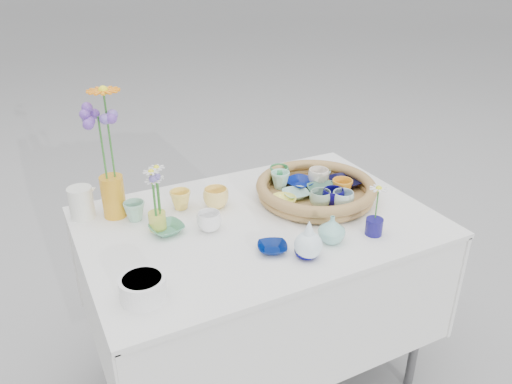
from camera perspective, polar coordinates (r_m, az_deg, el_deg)
name	(u,v)px	position (r m, az deg, el deg)	size (l,w,h in m)	color
ground	(258,373)	(2.31, 0.24, -19.97)	(80.00, 80.00, 0.00)	#969696
display_table	(258,373)	(2.31, 0.24, -19.97)	(1.26, 0.86, 0.77)	white
wicker_tray	(316,190)	(1.98, 6.85, 0.24)	(0.47, 0.47, 0.08)	#94633D
tray_ceramic_0	(300,183)	(2.05, 5.09, 1.01)	(0.12, 0.12, 0.03)	navy
tray_ceramic_1	(345,182)	(2.07, 10.16, 1.10)	(0.13, 0.13, 0.03)	black
tray_ceramic_2	(342,188)	(1.97, 9.81, 0.40)	(0.08, 0.08, 0.07)	orange
tray_ceramic_3	(325,191)	(1.99, 7.86, 0.10)	(0.13, 0.13, 0.03)	#3F725D
tray_ceramic_4	(320,199)	(1.89, 7.35, -0.79)	(0.08, 0.08, 0.06)	#90B498
tray_ceramic_5	(296,194)	(1.96, 4.58, -0.25)	(0.10, 0.10, 0.03)	#8DBCAA
tray_ceramic_6	(280,180)	(2.02, 2.79, 1.39)	(0.08, 0.08, 0.07)	#A2DDC4
tray_ceramic_7	(318,177)	(2.06, 7.15, 1.71)	(0.09, 0.09, 0.07)	white
tray_ceramic_8	(321,174)	(2.15, 7.44, 2.09)	(0.08, 0.08, 0.03)	#B1E7FF
tray_ceramic_9	(333,197)	(1.91, 8.83, -0.58)	(0.08, 0.08, 0.07)	#0A0550
tray_ceramic_10	(283,201)	(1.89, 3.15, -1.05)	(0.10, 0.10, 0.03)	#FFFA69
tray_ceramic_11	(343,200)	(1.89, 9.90, -0.86)	(0.08, 0.08, 0.06)	silver
tray_ceramic_12	(279,174)	(2.08, 2.66, 2.08)	(0.08, 0.08, 0.07)	#3D9A5C
loose_ceramic_0	(180,200)	(1.92, -8.63, -0.88)	(0.08, 0.08, 0.07)	#F8D156
loose_ceramic_1	(216,198)	(1.91, -4.60, -0.66)	(0.10, 0.10, 0.08)	#FFD96D
loose_ceramic_2	(167,229)	(1.78, -10.16, -4.16)	(0.12, 0.12, 0.03)	#49906C
loose_ceramic_3	(209,221)	(1.76, -5.38, -3.36)	(0.09, 0.09, 0.07)	white
loose_ceramic_4	(272,248)	(1.65, 1.88, -6.41)	(0.10, 0.10, 0.02)	#001252
loose_ceramic_5	(135,211)	(1.87, -13.71, -2.13)	(0.08, 0.08, 0.07)	#87BAA1
loose_ceramic_6	(306,253)	(1.63, 5.79, -6.99)	(0.08, 0.08, 0.02)	#010052
fluted_bowl	(143,288)	(1.47, -12.79, -10.69)	(0.13, 0.13, 0.07)	white
bud_vase_paleblue	(309,239)	(1.60, 6.03, -5.32)	(0.09, 0.09, 0.14)	white
bud_vase_seafoam	(332,229)	(1.70, 8.66, -4.21)	(0.09, 0.09, 0.10)	#83C3B8
bud_vase_cobalt	(374,227)	(1.78, 13.34, -3.87)	(0.06, 0.06, 0.06)	#140F5E
single_daisy	(377,203)	(1.75, 13.66, -1.28)	(0.07, 0.07, 0.13)	white
tall_vase_yellow	(113,196)	(1.90, -15.99, -0.50)	(0.08, 0.08, 0.16)	orange
gerbera	(109,135)	(1.80, -16.42, 6.24)	(0.13, 0.13, 0.33)	orange
hydrangea	(103,148)	(1.81, -17.13, 4.79)	(0.09, 0.09, 0.32)	#673CA6
white_pitcher	(81,203)	(1.93, -19.33, -1.16)	(0.13, 0.09, 0.12)	silver
daisy_cup	(157,221)	(1.79, -11.20, -3.24)	(0.06, 0.06, 0.07)	#CCCB48
daisy_posy	(157,191)	(1.74, -11.28, 0.14)	(0.09, 0.09, 0.17)	silver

